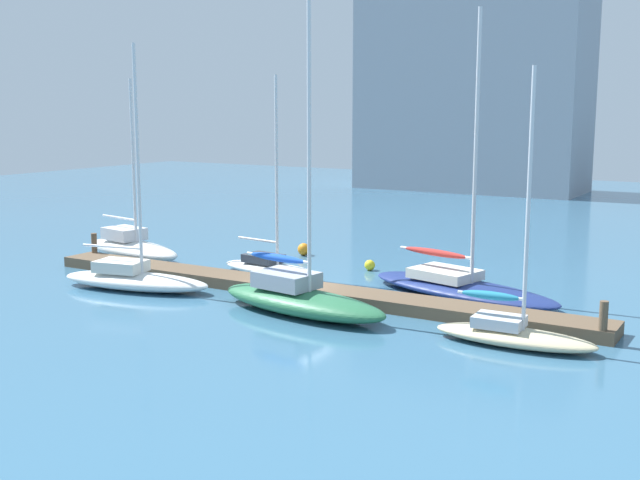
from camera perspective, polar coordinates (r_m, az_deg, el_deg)
The scene contains 13 objects.
ground_plane at distance 32.78m, azimuth -1.80°, elevation -3.95°, with size 120.00×120.00×0.00m, color #386684.
dock_pier at distance 32.73m, azimuth -1.80°, elevation -3.54°, with size 25.53×1.74×0.47m, color brown.
dock_piling_near_end at distance 41.03m, azimuth -15.93°, elevation -0.54°, with size 0.28×0.28×1.45m, color brown.
dock_piling_far_end at distance 27.42m, azimuth 19.71°, elevation -5.64°, with size 0.28×0.28×1.45m, color brown.
sailboat_0 at distance 41.52m, azimuth -13.41°, elevation -0.48°, with size 7.02×3.33×9.04m.
sailboat_1 at distance 34.47m, azimuth -13.27°, elevation -2.63°, with size 7.11×3.27×10.21m.
sailboat_2 at distance 36.41m, azimuth -3.50°, elevation -1.88°, with size 5.89×2.45×9.06m.
sailboat_3 at distance 29.63m, azimuth -1.48°, elevation -4.10°, with size 7.72×3.34×12.42m.
sailboat_4 at distance 32.90m, azimuth 10.03°, elevation -3.18°, with size 9.15×4.81×11.43m.
sailboat_5 at distance 26.57m, azimuth 13.66°, elevation -6.36°, with size 5.33×1.85×8.91m.
mooring_buoy_orange at distance 41.32m, azimuth -1.18°, elevation -0.67°, with size 0.64×0.64×0.64m, color orange.
mooring_buoy_yellow at distance 37.59m, azimuth 3.60°, elevation -1.82°, with size 0.51×0.51×0.51m, color yellow.
harbor_building_distant at distance 75.65m, azimuth 10.92°, elevation 10.71°, with size 20.50×8.58×18.83m, color #9399A3.
Camera 1 is at (17.26, -26.80, 7.64)m, focal length 44.45 mm.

